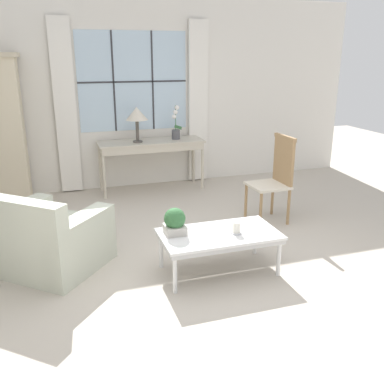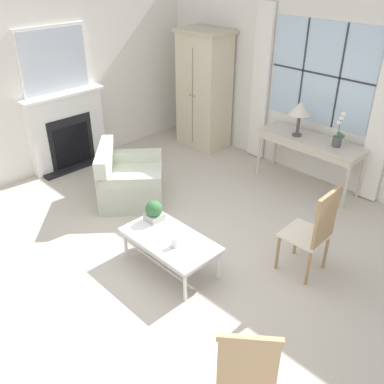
% 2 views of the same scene
% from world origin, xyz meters
% --- Properties ---
extents(ground_plane, '(14.00, 14.00, 0.00)m').
position_xyz_m(ground_plane, '(0.00, 0.00, 0.00)').
color(ground_plane, '#BCB2A3').
extents(wall_back_windowed, '(7.20, 0.14, 2.80)m').
position_xyz_m(wall_back_windowed, '(0.00, 3.02, 1.39)').
color(wall_back_windowed, silver).
rests_on(wall_back_windowed, ground_plane).
extents(wall_left, '(0.06, 7.20, 2.80)m').
position_xyz_m(wall_left, '(-3.03, 0.60, 1.40)').
color(wall_left, silver).
rests_on(wall_left, ground_plane).
extents(fireplace, '(0.34, 1.34, 2.19)m').
position_xyz_m(fireplace, '(-2.91, 0.49, 0.72)').
color(fireplace, black).
rests_on(fireplace, ground_plane).
extents(armoire, '(0.93, 0.61, 2.01)m').
position_xyz_m(armoire, '(-1.99, 2.68, 1.01)').
color(armoire, beige).
rests_on(armoire, ground_plane).
extents(console_table, '(1.56, 0.52, 0.76)m').
position_xyz_m(console_table, '(0.17, 2.68, 0.67)').
color(console_table, beige).
rests_on(console_table, ground_plane).
extents(table_lamp, '(0.32, 0.32, 0.51)m').
position_xyz_m(table_lamp, '(-0.04, 2.63, 1.16)').
color(table_lamp, '#4C4742').
rests_on(table_lamp, console_table).
extents(potted_orchid, '(0.16, 0.12, 0.51)m').
position_xyz_m(potted_orchid, '(0.56, 2.69, 0.93)').
color(potted_orchid, '#4C4C51').
rests_on(potted_orchid, console_table).
extents(armchair_upholstered, '(1.29, 1.28, 0.79)m').
position_xyz_m(armchair_upholstered, '(-1.35, 0.53, 0.27)').
color(armchair_upholstered, beige).
rests_on(armchair_upholstered, ground_plane).
extents(side_chair_wooden, '(0.46, 0.46, 1.06)m').
position_xyz_m(side_chair_wooden, '(1.33, 0.96, 0.59)').
color(side_chair_wooden, beige).
rests_on(side_chair_wooden, ground_plane).
extents(accent_chair_wooden, '(0.62, 0.62, 1.03)m').
position_xyz_m(accent_chair_wooden, '(1.92, -0.90, 0.57)').
color(accent_chair_wooden, beige).
rests_on(accent_chair_wooden, ground_plane).
extents(coffee_table, '(1.10, 0.59, 0.40)m').
position_xyz_m(coffee_table, '(0.19, -0.07, 0.36)').
color(coffee_table, silver).
rests_on(coffee_table, ground_plane).
extents(potted_plant_small, '(0.20, 0.20, 0.25)m').
position_xyz_m(potted_plant_small, '(-0.21, 0.04, 0.52)').
color(potted_plant_small, '#BCB7AD').
rests_on(potted_plant_small, coffee_table).
extents(pillar_candle, '(0.10, 0.10, 0.13)m').
position_xyz_m(pillar_candle, '(0.33, -0.13, 0.45)').
color(pillar_candle, silver).
rests_on(pillar_candle, coffee_table).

